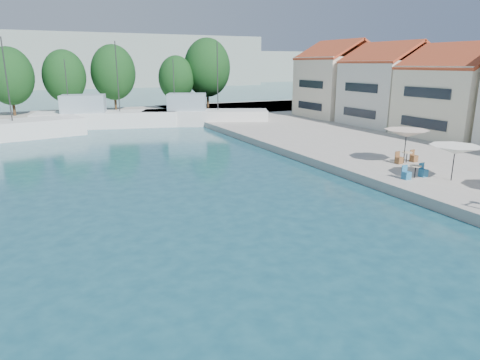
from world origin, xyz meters
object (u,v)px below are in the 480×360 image
trawler_04 (203,116)px  umbrella_cream (406,133)px  trawler_03 (103,118)px  umbrella_white (455,150)px

trawler_04 → umbrella_cream: size_ratio=5.13×
trawler_03 → umbrella_white: (14.86, -36.10, 1.38)m
umbrella_white → umbrella_cream: umbrella_cream is taller
umbrella_cream → umbrella_white: bearing=-101.0°
umbrella_white → umbrella_cream: 4.69m
trawler_03 → umbrella_white: 39.07m
trawler_03 → umbrella_cream: trawler_03 is taller
umbrella_cream → trawler_03: bearing=116.6°
trawler_04 → umbrella_white: 33.03m
trawler_03 → trawler_04: bearing=-2.7°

